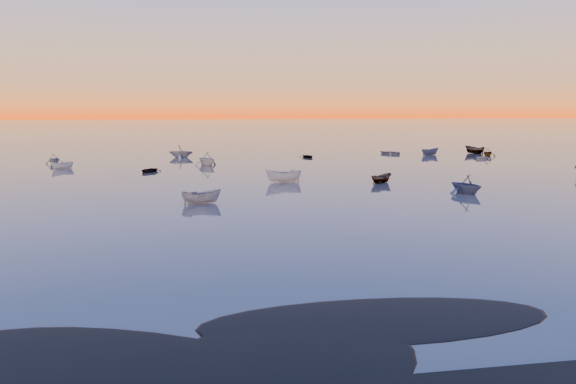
{
  "coord_description": "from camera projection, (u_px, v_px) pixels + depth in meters",
  "views": [
    {
      "loc": [
        -6.15,
        -18.73,
        8.37
      ],
      "look_at": [
        1.93,
        28.0,
        1.24
      ],
      "focal_mm": 35.0,
      "sensor_mm": 36.0,
      "label": 1
    }
  ],
  "objects": [
    {
      "name": "ground",
      "position": [
        221.0,
        148.0,
        117.97
      ],
      "size": [
        600.0,
        600.0,
        0.0
      ],
      "primitive_type": "plane",
      "color": "#6A5E58",
      "rests_on": "ground"
    },
    {
      "name": "mud_lobes",
      "position": [
        375.0,
        350.0,
        19.55
      ],
      "size": [
        140.0,
        6.0,
        0.07
      ],
      "primitive_type": null,
      "color": "black",
      "rests_on": "ground"
    },
    {
      "name": "moored_fleet",
      "position": [
        240.0,
        173.0,
        72.17
      ],
      "size": [
        124.0,
        58.0,
        1.2
      ],
      "primitive_type": null,
      "color": "silver",
      "rests_on": "ground"
    },
    {
      "name": "boat_near_center",
      "position": [
        201.0,
        203.0,
        49.6
      ],
      "size": [
        1.68,
        3.58,
        1.21
      ],
      "primitive_type": "imported",
      "rotation": [
        0.0,
        0.0,
        1.63
      ],
      "color": "slate",
      "rests_on": "ground"
    },
    {
      "name": "boat_near_right",
      "position": [
        466.0,
        193.0,
        55.57
      ],
      "size": [
        4.36,
        3.07,
        1.39
      ],
      "primitive_type": "imported",
      "rotation": [
        0.0,
        0.0,
        3.5
      ],
      "color": "#374469",
      "rests_on": "ground"
    }
  ]
}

